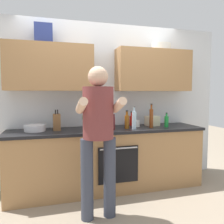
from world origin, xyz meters
The scene contains 16 objects.
ground_plane centered at (0.00, 0.00, 0.00)m, with size 12.00×12.00×0.00m, color gray.
back_wall_unit centered at (0.00, 0.27, 1.50)m, with size 4.00×0.38×2.50m.
counter centered at (0.00, 0.00, 0.45)m, with size 2.84×0.67×0.90m.
person_standing centered at (-0.31, -0.74, 1.01)m, with size 0.49×0.45×1.71m.
bottle_soda centered at (0.90, -0.09, 0.99)m, with size 0.06×0.06×0.22m.
bottle_water centered at (0.35, -0.15, 1.03)m, with size 0.06×0.06×0.33m.
bottle_syrup centered at (0.27, -0.07, 1.01)m, with size 0.07×0.07×0.27m.
bottle_wine centered at (0.03, -0.15, 1.02)m, with size 0.06×0.06×0.28m.
bottle_vinegar centered at (0.65, -0.09, 1.05)m, with size 0.06×0.06×0.36m.
bottle_hotsauce centered at (0.45, 0.21, 0.99)m, with size 0.07×0.07×0.22m.
cup_coffee centered at (0.47, 0.05, 0.95)m, with size 0.09×0.09×0.10m, color white.
mixing_bowl centered at (-1.01, 0.06, 0.94)m, with size 0.29×0.29×0.09m, color silver.
knife_block centered at (-0.72, 0.06, 1.01)m, with size 0.10×0.14×0.28m.
potted_herb centered at (-0.29, -0.10, 1.06)m, with size 0.21×0.21×0.29m.
grocery_bag_rice centered at (0.75, 0.10, 0.98)m, with size 0.19×0.16×0.15m, color beige.
grocery_bag_crisps centered at (-0.01, 0.06, 0.98)m, with size 0.24×0.19×0.16m, color red.
Camera 1 is at (-0.84, -3.19, 1.42)m, focal length 36.67 mm.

